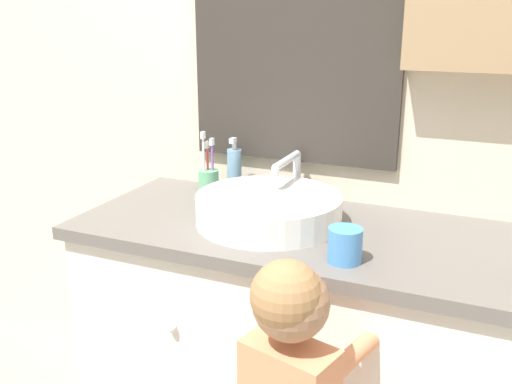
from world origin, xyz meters
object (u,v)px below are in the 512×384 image
at_px(sink_basin, 270,208).
at_px(toothbrush_holder, 209,179).
at_px(drinking_cup, 345,245).
at_px(soap_dispenser, 234,171).

relative_size(sink_basin, toothbrush_holder, 2.23).
height_order(toothbrush_holder, drinking_cup, toothbrush_holder).
bearing_deg(drinking_cup, sink_basin, 146.70).
relative_size(sink_basin, drinking_cup, 5.47).
distance_m(sink_basin, drinking_cup, 0.31).
xyz_separation_m(sink_basin, drinking_cup, (0.26, -0.17, -0.00)).
bearing_deg(toothbrush_holder, drinking_cup, -32.33).
bearing_deg(toothbrush_holder, soap_dispenser, 17.27).
height_order(soap_dispenser, drinking_cup, soap_dispenser).
bearing_deg(sink_basin, drinking_cup, -33.30).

